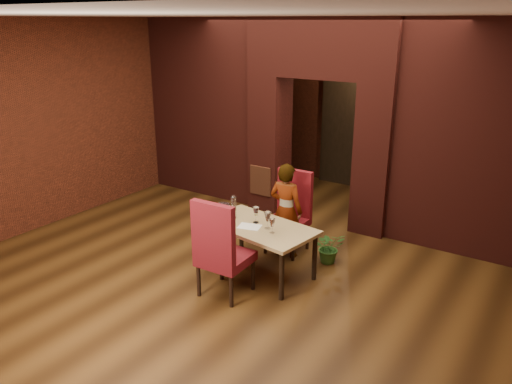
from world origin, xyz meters
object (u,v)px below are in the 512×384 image
Objects in this scene: water_bottle at (234,207)px; potted_plant at (329,247)px; wine_glass_b at (268,220)px; chair_near at (225,246)px; wine_bucket at (224,212)px; person_seated at (286,210)px; wine_glass_c at (272,226)px; dining_table at (259,249)px; wine_glass_a at (256,215)px; chair_far at (287,213)px.

water_bottle reaches higher than potted_plant.
potted_plant is (0.49, 0.80, -0.55)m from wine_glass_b.
chair_near is 5.82× the size of wine_bucket.
wine_bucket is 0.15m from water_bottle.
water_bottle is at bearing 51.95° from person_seated.
wine_glass_c is (0.12, -0.09, -0.02)m from wine_glass_b.
chair_near is at bearing -61.04° from water_bottle.
potted_plant is at bearing 36.84° from wine_bucket.
water_bottle is at bearing -176.12° from dining_table.
wine_glass_a is at bearing 77.83° from person_seated.
water_bottle reaches higher than wine_bucket.
person_seated reaches higher than dining_table.
dining_table is 0.73m from person_seated.
water_bottle is at bearing -176.11° from wine_glass_a.
wine_glass_b is 0.15m from wine_glass_c.
wine_glass_b is 0.71× the size of water_bottle.
dining_table is at bearing -97.06° from chair_near.
wine_bucket is at bearing -162.37° from wine_glass_a.
wine_bucket reaches higher than dining_table.
wine_glass_c is (0.26, -0.11, 0.43)m from dining_table.
wine_bucket reaches higher than potted_plant.
wine_bucket is (-0.48, -0.83, 0.19)m from chair_far.
chair_near is 3.93× the size of water_bottle.
wine_glass_a is 1.01× the size of wine_bucket.
water_bottle is (-0.40, -0.72, 0.24)m from chair_far.
chair_far is 0.75m from potted_plant.
dining_table is 1.01m from potted_plant.
wine_glass_a is 0.25m from wine_glass_b.
person_seated is at bearing -70.22° from chair_far.
chair_near is at bearing -86.46° from dining_table.
wine_glass_b is (0.13, -0.67, 0.11)m from person_seated.
chair_far is at bearing -178.06° from potted_plant.
person_seated is 3.00× the size of potted_plant.
potted_plant is (0.66, 0.02, -0.36)m from chair_far.
water_bottle is at bearing -144.92° from potted_plant.
wine_bucket is 1.53m from potted_plant.
wine_glass_a is 1.16m from potted_plant.
potted_plant is at bearing 58.66° from wine_glass_b.
person_seated is (0.04, -0.11, 0.09)m from chair_far.
wine_glass_a is (-0.04, 0.71, 0.16)m from chair_near.
wine_bucket is (-0.51, -0.08, 0.44)m from dining_table.
person_seated is 0.61m from wine_glass_a.
wine_glass_b reaches higher than wine_glass_a.
dining_table is 0.47m from wine_glass_b.
person_seated is at bearing 97.53° from dining_table.
dining_table is at bearing -89.13° from chair_far.
dining_table reaches higher than potted_plant.
dining_table is 1.16× the size of chair_near.
potted_plant is at bearing 45.03° from wine_glass_a.
water_bottle is 1.43m from potted_plant.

